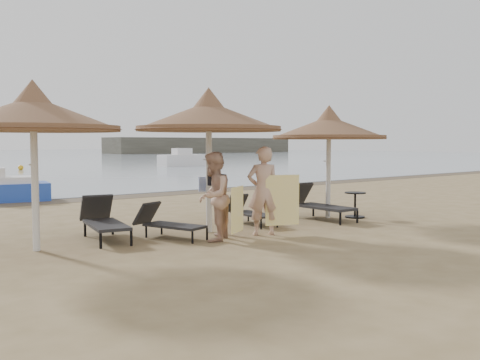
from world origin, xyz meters
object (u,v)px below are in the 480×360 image
object	(u,v)px
palapa_center	(209,117)
lounger_far_right	(317,203)
palapa_left	(33,115)
lounger_near_right	(248,211)
side_table	(355,206)
lounger_near_left	(166,222)
person_left	(213,189)
lounger_far_left	(103,220)
palapa_right	(329,128)
person_right	(263,184)
pedal_boat	(9,189)

from	to	relation	value
palapa_center	lounger_far_right	world-z (taller)	palapa_center
palapa_left	lounger_near_right	bearing A→B (deg)	0.75
palapa_left	lounger_far_right	bearing A→B (deg)	-3.37
lounger_far_right	side_table	distance (m)	1.12
lounger_near_left	side_table	xyz separation A→B (m)	(5.58, -0.55, -0.01)
lounger_near_right	person_left	size ratio (longest dim) A/B	0.77
lounger_far_left	lounger_near_left	xyz separation A→B (m)	(1.10, -0.74, -0.07)
palapa_center	lounger_far_left	world-z (taller)	palapa_center
person_left	palapa_right	bearing A→B (deg)	151.51
lounger_far_right	side_table	bearing A→B (deg)	-22.40
palapa_left	palapa_center	xyz separation A→B (m)	(3.73, -0.34, 0.05)
palapa_right	person_right	xyz separation A→B (m)	(-3.16, -0.94, -1.28)
pedal_boat	palapa_right	bearing A→B (deg)	-48.82
palapa_left	lounger_far_left	bearing A→B (deg)	14.90
palapa_left	pedal_boat	size ratio (longest dim) A/B	1.17
palapa_center	pedal_boat	world-z (taller)	palapa_center
palapa_center	lounger_near_left	bearing A→B (deg)	179.49
palapa_center	lounger_near_left	distance (m)	2.52
lounger_near_left	person_left	size ratio (longest dim) A/B	0.81
lounger_far_right	person_left	distance (m)	4.12
lounger_far_left	pedal_boat	distance (m)	8.90
lounger_near_left	lounger_near_right	distance (m)	2.64
person_right	palapa_left	bearing A→B (deg)	9.11
lounger_near_right	pedal_boat	world-z (taller)	pedal_boat
person_left	lounger_near_right	bearing A→B (deg)	174.13
lounger_far_left	palapa_left	bearing A→B (deg)	-153.49
palapa_left	lounger_near_right	size ratio (longest dim) A/B	1.97
lounger_near_left	pedal_boat	size ratio (longest dim) A/B	0.63
palapa_left	palapa_right	xyz separation A→B (m)	(7.61, -0.44, -0.13)
lounger_near_right	side_table	bearing A→B (deg)	-13.24
palapa_left	pedal_boat	bearing A→B (deg)	77.36
palapa_center	pedal_boat	bearing A→B (deg)	99.74
palapa_right	lounger_near_right	bearing A→B (deg)	167.90
lounger_far_left	person_right	world-z (taller)	person_right
lounger_near_right	lounger_near_left	bearing A→B (deg)	-166.72
lounger_near_left	pedal_boat	xyz separation A→B (m)	(-0.54, 9.62, 0.10)
palapa_center	person_left	size ratio (longest dim) A/B	1.54
pedal_boat	person_left	bearing A→B (deg)	-72.37
lounger_near_left	pedal_boat	bearing A→B (deg)	74.54
palapa_center	palapa_right	size ratio (longest dim) A/B	1.07
lounger_far_left	person_left	xyz separation A→B (m)	(1.67, -1.66, 0.67)
palapa_right	lounger_far_left	xyz separation A→B (m)	(-6.08, 0.85, -2.01)
lounger_near_right	lounger_far_right	xyz separation A→B (m)	(1.95, -0.49, 0.10)
lounger_far_right	palapa_left	bearing A→B (deg)	178.53
person_left	pedal_boat	world-z (taller)	person_left
palapa_right	person_left	bearing A→B (deg)	-169.55
side_table	lounger_near_right	bearing A→B (deg)	162.25
palapa_left	pedal_boat	world-z (taller)	palapa_left
palapa_right	lounger_far_left	bearing A→B (deg)	172.08
palapa_left	pedal_boat	xyz separation A→B (m)	(2.08, 9.28, -2.11)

